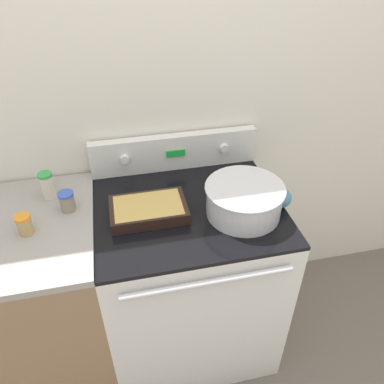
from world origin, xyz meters
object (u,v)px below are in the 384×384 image
mixing_bowl (244,198)px  spice_jar_orange_cap (25,225)px  casserole_dish (148,209)px  spice_jar_green_cap (47,185)px  spice_jar_blue_cap (67,201)px  ladle (280,197)px

mixing_bowl → spice_jar_orange_cap: (-0.86, 0.05, -0.02)m
casserole_dish → spice_jar_orange_cap: 0.48m
mixing_bowl → spice_jar_green_cap: 0.84m
casserole_dish → spice_jar_blue_cap: size_ratio=3.68×
spice_jar_blue_cap → spice_jar_green_cap: spice_jar_green_cap is taller
mixing_bowl → spice_jar_orange_cap: mixing_bowl is taller
spice_jar_green_cap → spice_jar_orange_cap: spice_jar_green_cap is taller
mixing_bowl → ladle: 0.18m
spice_jar_blue_cap → casserole_dish: bearing=-15.5°
spice_jar_orange_cap → mixing_bowl: bearing=-3.5°
spice_jar_green_cap → ladle: bearing=-14.7°
mixing_bowl → spice_jar_orange_cap: bearing=176.5°
casserole_dish → ladle: (0.56, -0.06, 0.01)m
casserole_dish → spice_jar_orange_cap: bearing=-177.3°
spice_jar_blue_cap → ladle: bearing=-9.4°
mixing_bowl → spice_jar_blue_cap: bearing=166.9°
casserole_dish → spice_jar_green_cap: (-0.41, 0.20, 0.05)m
casserole_dish → ladle: size_ratio=1.03×
spice_jar_blue_cap → mixing_bowl: bearing=-13.1°
spice_jar_blue_cap → spice_jar_green_cap: bearing=127.9°
mixing_bowl → spice_jar_blue_cap: mixing_bowl is taller
spice_jar_blue_cap → spice_jar_green_cap: 0.14m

